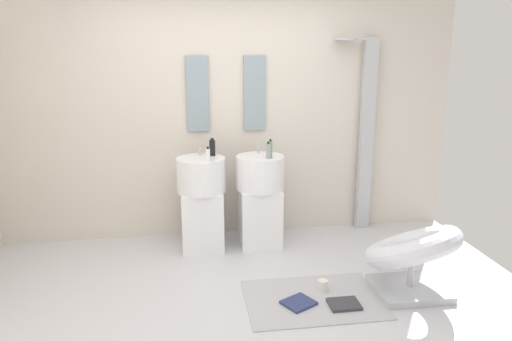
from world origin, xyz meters
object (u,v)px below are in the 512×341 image
object	(u,v)px
magazine_charcoal	(344,304)
soap_bottle_white	(208,154)
shower_column	(365,132)
soap_bottle_black	(212,148)
soap_bottle_green	(270,149)
coffee_mug	(323,285)
pedestal_sink_left	(202,200)
soap_bottle_grey	(269,151)
magazine_navy	(299,303)
pedestal_sink_right	(260,198)
lounge_chair	(412,253)

from	to	relation	value
magazine_charcoal	soap_bottle_white	xyz separation A→B (m)	(-0.97, 1.19, 0.96)
shower_column	soap_bottle_black	world-z (taller)	shower_column
soap_bottle_green	coffee_mug	bearing A→B (deg)	-73.63
pedestal_sink_left	soap_bottle_grey	world-z (taller)	soap_bottle_grey
magazine_navy	soap_bottle_grey	size ratio (longest dim) A/B	1.42
pedestal_sink_right	coffee_mug	xyz separation A→B (m)	(0.36, -1.05, -0.44)
soap_bottle_white	soap_bottle_grey	distance (m)	0.58
pedestal_sink_left	soap_bottle_green	bearing A→B (deg)	-9.31
lounge_chair	soap_bottle_grey	xyz separation A→B (m)	(-0.99, 1.05, 0.65)
magazine_charcoal	pedestal_sink_right	bearing A→B (deg)	109.18
pedestal_sink_left	pedestal_sink_right	size ratio (longest dim) A/B	1.00
pedestal_sink_left	soap_bottle_green	distance (m)	0.84
soap_bottle_white	coffee_mug	bearing A→B (deg)	-47.02
magazine_charcoal	soap_bottle_black	bearing A→B (deg)	123.15
coffee_mug	soap_bottle_white	distance (m)	1.58
shower_column	magazine_charcoal	size ratio (longest dim) A/B	8.63
pedestal_sink_right	soap_bottle_green	size ratio (longest dim) A/B	5.51
coffee_mug	soap_bottle_green	world-z (taller)	soap_bottle_green
shower_column	coffee_mug	size ratio (longest dim) A/B	22.31
pedestal_sink_right	soap_bottle_black	distance (m)	0.69
coffee_mug	magazine_charcoal	bearing A→B (deg)	-69.01
pedestal_sink_left	magazine_charcoal	bearing A→B (deg)	-51.61
shower_column	magazine_navy	bearing A→B (deg)	-124.74
shower_column	soap_bottle_green	distance (m)	1.19
shower_column	soap_bottle_green	world-z (taller)	shower_column
magazine_charcoal	magazine_navy	size ratio (longest dim) A/B	1.04
pedestal_sink_right	magazine_charcoal	bearing A→B (deg)	-70.74
shower_column	soap_bottle_grey	bearing A→B (deg)	-159.20
soap_bottle_green	shower_column	bearing A→B (deg)	21.11
shower_column	soap_bottle_white	bearing A→B (deg)	-165.65
soap_bottle_green	soap_bottle_white	size ratio (longest dim) A/B	1.41
magazine_navy	soap_bottle_grey	bearing A→B (deg)	63.24
magazine_navy	soap_bottle_black	world-z (taller)	soap_bottle_black
magazine_charcoal	soap_bottle_green	size ratio (longest dim) A/B	1.28
coffee_mug	pedestal_sink_right	bearing A→B (deg)	108.84
soap_bottle_grey	magazine_navy	bearing A→B (deg)	-87.59
lounge_chair	coffee_mug	bearing A→B (deg)	170.96
pedestal_sink_left	soap_bottle_grey	bearing A→B (deg)	-9.51
lounge_chair	magazine_charcoal	distance (m)	0.70
pedestal_sink_left	magazine_charcoal	size ratio (longest dim) A/B	4.30
pedestal_sink_left	shower_column	xyz separation A→B (m)	(1.76, 0.32, 0.58)
pedestal_sink_right	shower_column	distance (m)	1.36
pedestal_sink_left	soap_bottle_black	xyz separation A→B (m)	(0.12, 0.09, 0.50)
lounge_chair	soap_bottle_green	distance (m)	1.58
soap_bottle_grey	pedestal_sink_left	bearing A→B (deg)	170.49
pedestal_sink_left	soap_bottle_grey	xyz separation A→B (m)	(0.64, -0.11, 0.50)
soap_bottle_black	soap_bottle_green	xyz separation A→B (m)	(0.54, -0.20, 0.01)
magazine_charcoal	soap_bottle_grey	bearing A→B (deg)	108.01
coffee_mug	soap_bottle_grey	xyz separation A→B (m)	(-0.29, 0.94, 0.94)
magazine_navy	soap_bottle_black	distance (m)	1.74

